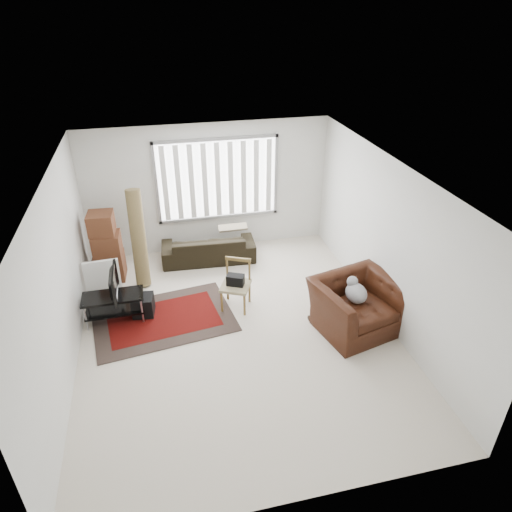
{
  "coord_description": "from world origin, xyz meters",
  "views": [
    {
      "loc": [
        -1.03,
        -5.81,
        4.84
      ],
      "look_at": [
        0.45,
        0.59,
        1.05
      ],
      "focal_mm": 32.0,
      "sensor_mm": 36.0,
      "label": 1
    }
  ],
  "objects_px": {
    "moving_boxes": "(107,249)",
    "side_chair": "(236,283)",
    "tv_stand": "(114,302)",
    "armchair": "(358,302)",
    "sofa": "(208,244)"
  },
  "relations": [
    {
      "from": "tv_stand",
      "to": "moving_boxes",
      "type": "relative_size",
      "value": 0.73
    },
    {
      "from": "moving_boxes",
      "to": "side_chair",
      "type": "height_order",
      "value": "moving_boxes"
    },
    {
      "from": "tv_stand",
      "to": "sofa",
      "type": "relative_size",
      "value": 0.52
    },
    {
      "from": "sofa",
      "to": "armchair",
      "type": "relative_size",
      "value": 1.21
    },
    {
      "from": "side_chair",
      "to": "armchair",
      "type": "xyz_separation_m",
      "value": [
        1.82,
        -1.01,
        0.0
      ]
    },
    {
      "from": "moving_boxes",
      "to": "side_chair",
      "type": "relative_size",
      "value": 1.54
    },
    {
      "from": "moving_boxes",
      "to": "side_chair",
      "type": "xyz_separation_m",
      "value": [
        2.2,
        -1.49,
        -0.15
      ]
    },
    {
      "from": "tv_stand",
      "to": "armchair",
      "type": "relative_size",
      "value": 0.64
    },
    {
      "from": "side_chair",
      "to": "armchair",
      "type": "relative_size",
      "value": 0.57
    },
    {
      "from": "tv_stand",
      "to": "moving_boxes",
      "type": "distance_m",
      "value": 1.44
    },
    {
      "from": "sofa",
      "to": "side_chair",
      "type": "height_order",
      "value": "side_chair"
    },
    {
      "from": "side_chair",
      "to": "sofa",
      "type": "bearing_deg",
      "value": 122.71
    },
    {
      "from": "tv_stand",
      "to": "moving_boxes",
      "type": "xyz_separation_m",
      "value": [
        -0.13,
        1.41,
        0.28
      ]
    },
    {
      "from": "sofa",
      "to": "armchair",
      "type": "distance_m",
      "value": 3.45
    },
    {
      "from": "tv_stand",
      "to": "sofa",
      "type": "xyz_separation_m",
      "value": [
        1.82,
        1.67,
        0.01
      ]
    }
  ]
}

